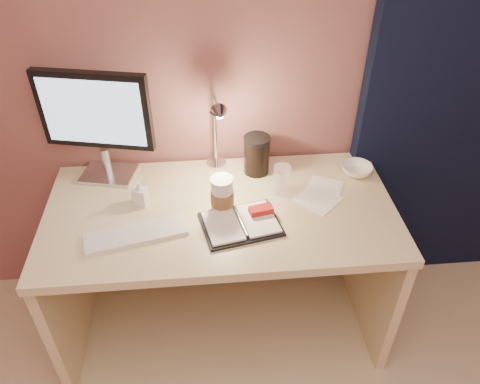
{
  "coord_description": "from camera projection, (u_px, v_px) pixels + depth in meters",
  "views": [
    {
      "loc": [
        -0.05,
        -0.04,
        1.94
      ],
      "look_at": [
        0.07,
        1.33,
        0.85
      ],
      "focal_mm": 35.0,
      "sensor_mm": 36.0,
      "label": 1
    }
  ],
  "objects": [
    {
      "name": "room",
      "position": [
        445.0,
        72.0,
        1.92
      ],
      "size": [
        3.5,
        3.5,
        3.5
      ],
      "color": "#C6B28E",
      "rests_on": "ground"
    },
    {
      "name": "desk",
      "position": [
        221.0,
        237.0,
        2.06
      ],
      "size": [
        1.4,
        0.7,
        0.73
      ],
      "color": "beige",
      "rests_on": "ground"
    },
    {
      "name": "monitor",
      "position": [
        97.0,
        117.0,
        1.86
      ],
      "size": [
        0.45,
        0.21,
        0.49
      ],
      "rotation": [
        0.0,
        0.0,
        -0.22
      ],
      "color": "silver",
      "rests_on": "desk"
    },
    {
      "name": "keyboard",
      "position": [
        136.0,
        234.0,
        1.74
      ],
      "size": [
        0.39,
        0.19,
        0.02
      ],
      "primitive_type": "cube",
      "rotation": [
        0.0,
        0.0,
        0.23
      ],
      "color": "silver",
      "rests_on": "desk"
    },
    {
      "name": "planner",
      "position": [
        242.0,
        222.0,
        1.79
      ],
      "size": [
        0.33,
        0.27,
        0.05
      ],
      "rotation": [
        0.0,
        0.0,
        0.2
      ],
      "color": "black",
      "rests_on": "desk"
    },
    {
      "name": "paper_a",
      "position": [
        318.0,
        199.0,
        1.91
      ],
      "size": [
        0.22,
        0.22,
        0.0
      ],
      "primitive_type": "cube",
      "rotation": [
        0.0,
        0.0,
        0.75
      ],
      "color": "white",
      "rests_on": "desk"
    },
    {
      "name": "paper_b",
      "position": [
        325.0,
        188.0,
        1.97
      ],
      "size": [
        0.19,
        0.19,
        0.0
      ],
      "primitive_type": "cube",
      "rotation": [
        0.0,
        0.0,
        -0.46
      ],
      "color": "white",
      "rests_on": "desk"
    },
    {
      "name": "coffee_cup",
      "position": [
        222.0,
        195.0,
        1.82
      ],
      "size": [
        0.09,
        0.09,
        0.15
      ],
      "color": "silver",
      "rests_on": "desk"
    },
    {
      "name": "clear_cup",
      "position": [
        282.0,
        179.0,
        1.92
      ],
      "size": [
        0.07,
        0.07,
        0.12
      ],
      "primitive_type": "cylinder",
      "color": "white",
      "rests_on": "desk"
    },
    {
      "name": "bowl",
      "position": [
        357.0,
        170.0,
        2.04
      ],
      "size": [
        0.16,
        0.16,
        0.04
      ],
      "primitive_type": "imported",
      "rotation": [
        0.0,
        0.0,
        -0.25
      ],
      "color": "white",
      "rests_on": "desk"
    },
    {
      "name": "lotion_bottle",
      "position": [
        140.0,
        193.0,
        1.86
      ],
      "size": [
        0.06,
        0.06,
        0.11
      ],
      "primitive_type": "imported",
      "rotation": [
        0.0,
        0.0,
        -0.26
      ],
      "color": "silver",
      "rests_on": "desk"
    },
    {
      "name": "dark_jar",
      "position": [
        257.0,
        157.0,
        2.02
      ],
      "size": [
        0.11,
        0.11,
        0.16
      ],
      "primitive_type": "cylinder",
      "color": "black",
      "rests_on": "desk"
    },
    {
      "name": "desk_lamp",
      "position": [
        213.0,
        131.0,
        1.89
      ],
      "size": [
        0.1,
        0.23,
        0.37
      ],
      "rotation": [
        0.0,
        0.0,
        0.1
      ],
      "color": "silver",
      "rests_on": "desk"
    }
  ]
}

